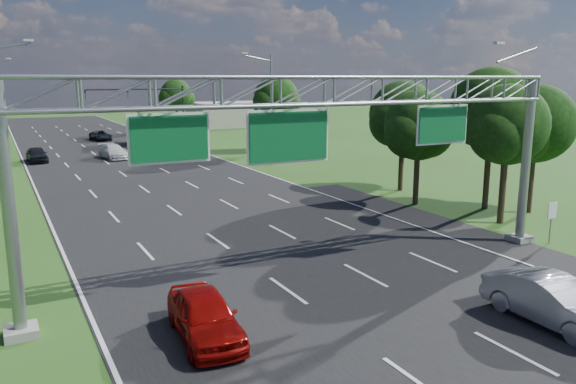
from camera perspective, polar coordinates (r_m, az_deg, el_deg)
ground at (r=38.92m, az=-10.43°, el=-0.51°), size 220.00×220.00×0.00m
road at (r=38.92m, az=-10.43°, el=-0.51°), size 18.00×180.00×0.02m
road_flare at (r=30.63m, az=17.99°, el=-4.16°), size 3.00×30.00×0.02m
sign_gantry at (r=21.75m, az=4.37°, el=8.62°), size 23.50×1.00×9.56m
regulatory_sign at (r=30.02m, az=25.23°, el=-2.05°), size 0.60×0.08×2.10m
traffic_signal at (r=73.86m, az=-13.26°, el=9.03°), size 12.21×0.24×7.00m
streetlight_r_mid at (r=51.63m, az=-1.91°, el=8.85°), size 2.97×0.22×10.16m
tree_cluster_right at (r=36.59m, az=17.77°, el=6.80°), size 9.91×14.60×8.68m
tree_verge_rd at (r=60.94m, az=-1.16°, el=9.31°), size 5.76×4.80×8.28m
tree_verge_re at (r=88.19m, az=-11.25°, el=9.49°), size 5.76×4.80×7.84m
building_right at (r=95.35m, az=-6.10°, el=7.85°), size 12.00×9.00×4.00m
red_coupe at (r=17.97m, az=-8.45°, el=-12.33°), size 2.13×4.52×1.50m
silver_sedan at (r=20.68m, az=25.32°, el=-9.98°), size 1.73×4.81×1.58m
car_queue_a at (r=59.16m, az=-17.31°, el=3.93°), size 2.58×5.06×1.40m
car_queue_b at (r=77.02m, az=-18.50°, el=5.45°), size 2.48×4.70×1.26m
car_queue_c at (r=59.37m, az=-24.16°, el=3.49°), size 1.89×4.34×1.45m
car_queue_d at (r=64.43m, az=-13.24°, el=4.68°), size 1.90×4.12×1.31m
box_truck at (r=69.87m, az=-14.33°, el=5.82°), size 3.09×8.37×3.07m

